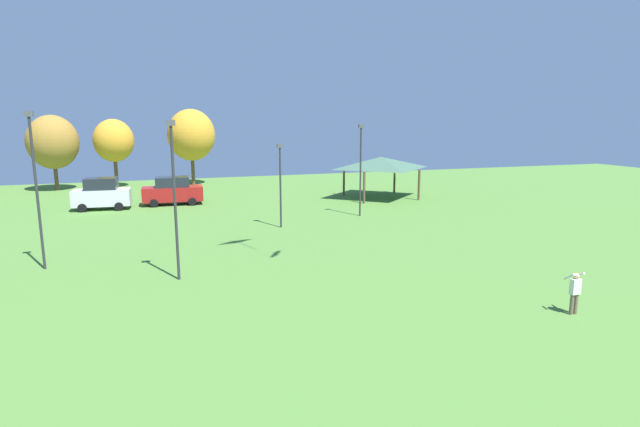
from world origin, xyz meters
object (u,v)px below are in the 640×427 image
object	(u,v)px
light_post_3	(174,192)
treeline_tree_2	(114,141)
parked_car_leftmost	(102,194)
treeline_tree_3	(191,135)
park_pavilion	(381,163)
light_post_1	(280,180)
person_standing_near_foreground	(575,291)
light_post_0	(36,183)
treeline_tree_1	(53,142)
light_post_2	(361,165)
parked_car_second_from_left	(173,191)

from	to	relation	value
light_post_3	treeline_tree_2	bearing A→B (deg)	97.49
parked_car_leftmost	treeline_tree_3	distance (m)	15.66
park_pavilion	light_post_1	distance (m)	14.55
person_standing_near_foreground	light_post_0	world-z (taller)	light_post_0
treeline_tree_1	treeline_tree_2	xyz separation A→B (m)	(5.41, 0.32, 0.05)
light_post_2	treeline_tree_1	bearing A→B (deg)	136.78
parked_car_leftmost	treeline_tree_2	distance (m)	13.58
light_post_3	light_post_2	bearing A→B (deg)	39.43
person_standing_near_foreground	treeline_tree_2	world-z (taller)	treeline_tree_2
light_post_2	light_post_3	xyz separation A→B (m)	(-13.13, -10.80, 0.17)
parked_car_second_from_left	light_post_2	size ratio (longest dim) A/B	0.74
person_standing_near_foreground	treeline_tree_3	distance (m)	42.33
parked_car_second_from_left	light_post_2	xyz separation A→B (m)	(12.48, -9.25, 2.52)
parked_car_leftmost	treeline_tree_2	world-z (taller)	treeline_tree_2
light_post_3	park_pavilion	bearing A→B (deg)	44.74
light_post_1	parked_car_second_from_left	bearing A→B (deg)	118.81
light_post_0	light_post_2	world-z (taller)	light_post_0
treeline_tree_1	treeline_tree_2	distance (m)	5.42
person_standing_near_foreground	parked_car_leftmost	world-z (taller)	parked_car_leftmost
park_pavilion	person_standing_near_foreground	bearing A→B (deg)	-100.76
parked_car_second_from_left	light_post_3	distance (m)	20.24
parked_car_leftmost	treeline_tree_3	bearing A→B (deg)	63.01
light_post_2	light_post_1	bearing A→B (deg)	-162.90
parked_car_second_from_left	treeline_tree_3	world-z (taller)	treeline_tree_3
person_standing_near_foreground	parked_car_leftmost	distance (m)	33.12
light_post_2	light_post_3	size ratio (longest dim) A/B	0.95
light_post_1	light_post_3	world-z (taller)	light_post_3
light_post_3	treeline_tree_2	xyz separation A→B (m)	(-4.28, 32.57, 0.88)
person_standing_near_foreground	light_post_0	bearing A→B (deg)	118.88
light_post_2	treeline_tree_2	size ratio (longest dim) A/B	0.95
light_post_1	treeline_tree_2	distance (m)	26.23
light_post_0	light_post_3	distance (m)	6.83
light_post_2	treeline_tree_2	distance (m)	27.90
light_post_1	person_standing_near_foreground	bearing A→B (deg)	-70.12
treeline_tree_3	light_post_3	bearing A→B (deg)	-95.76
parked_car_leftmost	light_post_0	bearing A→B (deg)	-90.18
park_pavilion	light_post_3	world-z (taller)	light_post_3
park_pavilion	treeline_tree_1	xyz separation A→B (m)	(-27.83, 14.27, 1.57)
light_post_1	treeline_tree_3	world-z (taller)	treeline_tree_3
person_standing_near_foreground	light_post_2	distance (m)	19.54
parked_car_leftmost	light_post_0	distance (m)	16.17
park_pavilion	light_post_0	xyz separation A→B (m)	(-23.95, -14.40, 0.92)
treeline_tree_2	treeline_tree_3	distance (m)	7.56
parked_car_second_from_left	park_pavilion	distance (m)	17.72
parked_car_leftmost	light_post_2	bearing A→B (deg)	-21.79
person_standing_near_foreground	light_post_1	distance (m)	18.63
light_post_1	light_post_3	size ratio (longest dim) A/B	0.78
park_pavilion	light_post_2	bearing A→B (deg)	-124.90
treeline_tree_2	light_post_3	bearing A→B (deg)	-82.51
light_post_1	treeline_tree_3	size ratio (longest dim) A/B	0.68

